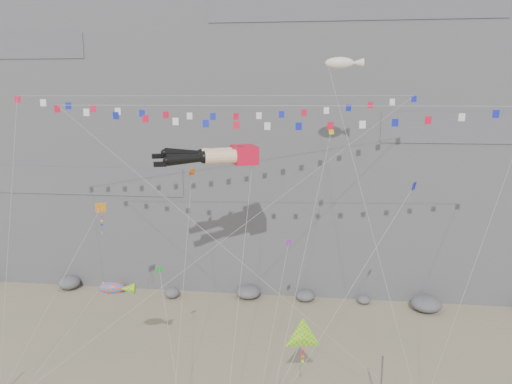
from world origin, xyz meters
TOP-DOWN VIEW (x-y plane):
  - cliff at (0.00, 32.00)m, footprint 80.00×28.00m
  - talus_boulders at (0.00, 17.00)m, footprint 60.00×3.00m
  - legs_kite at (-0.95, 6.25)m, footprint 8.30×16.18m
  - flag_banner_upper at (-0.76, 8.64)m, footprint 31.43×16.70m
  - flag_banner_lower at (4.40, 4.34)m, footprint 34.12×5.93m
  - harlequin_kite at (-10.14, 4.73)m, footprint 5.46×9.67m
  - fish_windsock at (-7.60, 0.28)m, footprint 7.85×4.01m
  - delta_kite at (6.29, -2.46)m, footprint 4.66×5.68m
  - blimp_windsock at (8.54, 9.70)m, footprint 7.54×12.31m
  - small_kite_a at (-3.74, 9.11)m, footprint 2.77×15.46m
  - small_kite_b at (4.76, 6.44)m, footprint 2.11×12.99m
  - small_kite_c at (-4.23, 1.15)m, footprint 5.08×10.00m
  - small_kite_d at (7.82, 6.72)m, footprint 4.63×14.70m
  - small_kite_e at (13.21, 1.53)m, footprint 10.45×7.32m

SIDE VIEW (x-z plane):
  - talus_boulders at x=0.00m, z-range 0.00..1.20m
  - delta_kite at x=6.29m, z-range 1.65..10.11m
  - fish_windsock at x=-7.60m, z-range 2.40..12.53m
  - small_kite_c at x=-4.23m, z-range 1.75..15.23m
  - small_kite_b at x=4.76m, z-range 1.43..17.01m
  - harlequin_kite at x=-10.14m, z-range 4.38..20.12m
  - small_kite_a at x=-3.74m, z-range 3.95..24.77m
  - small_kite_e at x=13.21m, z-range 5.34..24.53m
  - legs_kite at x=-0.95m, z-range 5.44..27.42m
  - small_kite_d at x=7.82m, z-range 6.10..29.56m
  - flag_banner_lower at x=4.40m, z-range 8.72..31.99m
  - flag_banner_upper at x=-0.76m, z-range 7.00..35.06m
  - blimp_windsock at x=8.54m, z-range 10.10..37.02m
  - cliff at x=0.00m, z-range 0.00..50.00m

